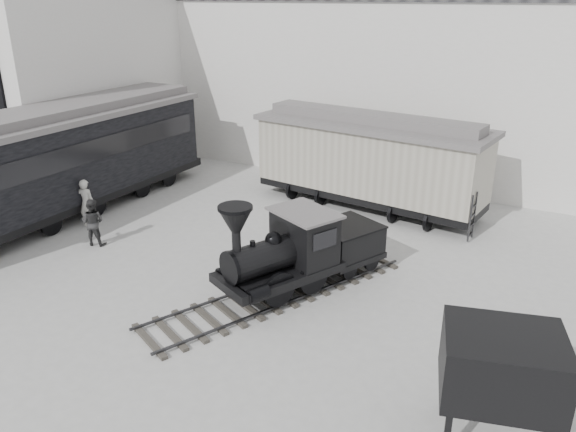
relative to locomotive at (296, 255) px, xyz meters
The scene contains 9 objects.
ground 3.59m from the locomotive, 110.84° to the right, with size 90.00×90.00×0.00m, color #9E9E9B.
north_wall 12.66m from the locomotive, 95.88° to the left, with size 34.00×2.51×11.00m.
west_pavilion 17.44m from the locomotive, 156.68° to the left, with size 7.00×12.11×9.00m.
locomotive is the anchor object (origin of this frame).
boxcar 7.78m from the locomotive, 94.52° to the left, with size 9.91×4.18×3.94m.
passenger_coach 11.09m from the locomotive, behind, with size 3.56×15.14×4.03m.
visitor_a 9.31m from the locomotive, behind, with size 0.68×0.45×1.87m, color beige.
visitor_b 7.81m from the locomotive, behind, with size 0.83×0.64×1.70m, color #2B2B2B.
coal_hopper 7.26m from the locomotive, 30.25° to the right, with size 2.60×2.31×2.41m.
Camera 1 is at (8.03, -10.17, 8.31)m, focal length 35.00 mm.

